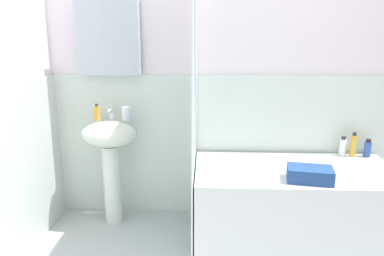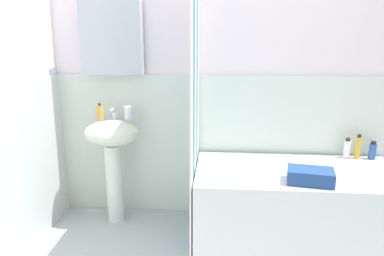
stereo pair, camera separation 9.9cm
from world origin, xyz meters
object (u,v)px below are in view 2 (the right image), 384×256
(sink, at_px, (113,149))
(lotion_bottle, at_px, (373,151))
(soap_dispenser, at_px, (100,112))
(bathtub, at_px, (294,205))
(toothbrush_cup, at_px, (129,113))
(conditioner_bottle, at_px, (358,147))
(towel_folded, at_px, (310,176))
(body_wash_bottle, at_px, (347,149))

(sink, xyz_separation_m, lotion_bottle, (2.06, 0.11, -0.00))
(soap_dispenser, distance_m, bathtub, 1.67)
(sink, bearing_deg, toothbrush_cup, 29.96)
(toothbrush_cup, height_order, conditioner_bottle, toothbrush_cup)
(bathtub, xyz_separation_m, towel_folded, (0.04, -0.23, 0.33))
(soap_dispenser, bearing_deg, body_wash_bottle, 2.34)
(conditioner_bottle, bearing_deg, lotion_bottle, -0.89)
(body_wash_bottle, bearing_deg, toothbrush_cup, -178.26)
(sink, height_order, conditioner_bottle, sink)
(lotion_bottle, relative_size, body_wash_bottle, 0.89)
(toothbrush_cup, distance_m, towel_folded, 1.45)
(sink, xyz_separation_m, soap_dispenser, (-0.10, 0.05, 0.29))
(bathtub, bearing_deg, conditioner_bottle, 29.55)
(toothbrush_cup, height_order, lotion_bottle, toothbrush_cup)
(sink, xyz_separation_m, towel_folded, (1.47, -0.41, -0.02))
(toothbrush_cup, xyz_separation_m, lotion_bottle, (1.93, 0.04, -0.28))
(conditioner_bottle, height_order, body_wash_bottle, conditioner_bottle)
(towel_folded, bearing_deg, conditioner_bottle, 47.43)
(soap_dispenser, relative_size, body_wash_bottle, 0.83)
(body_wash_bottle, distance_m, towel_folded, 0.67)
(sink, bearing_deg, towel_folded, -15.51)
(sink, xyz_separation_m, toothbrush_cup, (0.13, 0.07, 0.28))
(soap_dispenser, height_order, conditioner_bottle, soap_dispenser)
(bathtub, distance_m, towel_folded, 0.40)
(sink, bearing_deg, bathtub, -7.19)
(sink, relative_size, toothbrush_cup, 8.36)
(soap_dispenser, relative_size, toothbrush_cup, 1.32)
(sink, relative_size, bathtub, 0.58)
(sink, height_order, toothbrush_cup, toothbrush_cup)
(sink, relative_size, conditioner_bottle, 4.30)
(soap_dispenser, xyz_separation_m, bathtub, (1.52, -0.23, -0.64))
(toothbrush_cup, distance_m, conditioner_bottle, 1.84)
(towel_folded, bearing_deg, sink, 164.49)
(bathtub, relative_size, body_wash_bottle, 8.97)
(bathtub, relative_size, lotion_bottle, 10.06)
(lotion_bottle, height_order, conditioner_bottle, conditioner_bottle)
(conditioner_bottle, distance_m, towel_folded, 0.71)
(conditioner_bottle, xyz_separation_m, body_wash_bottle, (-0.08, 0.01, -0.02))
(toothbrush_cup, height_order, body_wash_bottle, toothbrush_cup)
(body_wash_bottle, xyz_separation_m, towel_folded, (-0.40, -0.53, -0.03))
(body_wash_bottle, height_order, towel_folded, body_wash_bottle)
(lotion_bottle, bearing_deg, sink, -176.82)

